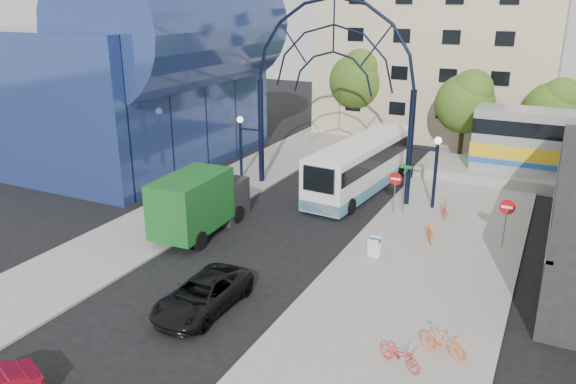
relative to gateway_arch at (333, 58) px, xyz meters
The scene contains 20 objects.
ground 16.41m from the gateway_arch, 90.00° to the right, with size 120.00×120.00×0.00m, color black.
sidewalk_east 15.37m from the gateway_arch, 51.34° to the right, with size 8.00×56.00×0.12m, color gray.
plaza_west 13.36m from the gateway_arch, 129.09° to the right, with size 5.00×50.00×0.12m, color gray.
gateway_arch is the anchor object (origin of this frame).
stop_sign 8.37m from the gateway_arch, 22.63° to the right, with size 0.80×0.07×2.50m.
do_not_enter_sign 13.43m from the gateway_arch, 19.99° to the right, with size 0.76×0.07×2.48m.
street_name_sign 8.38m from the gateway_arch, 15.07° to the right, with size 0.70×0.70×2.80m.
sandwich_board 12.52m from the gateway_arch, 55.09° to the right, with size 0.55×0.61×0.99m.
transit_hall 15.45m from the gateway_arch, behind, with size 16.50×18.00×14.50m.
apartment_block 21.12m from the gateway_arch, 84.55° to the left, with size 20.00×12.10×14.00m.
tree_north_a 13.98m from the gateway_arch, 62.83° to the left, with size 4.48×4.48×7.00m.
tree_north_b 16.72m from the gateway_arch, 103.68° to the left, with size 5.12×5.12×8.00m.
tree_north_c 18.95m from the gateway_arch, 48.96° to the left, with size 4.16×4.16×6.50m.
city_bus 7.19m from the gateway_arch, 42.87° to the left, with size 3.64×12.08×3.27m.
green_truck 11.83m from the gateway_arch, 113.14° to the right, with size 2.86×6.78×3.36m.
black_suv 17.47m from the gateway_arch, 86.70° to the right, with size 2.24×4.86×1.35m, color black.
bike_near_a 12.03m from the gateway_arch, 32.87° to the right, with size 0.63×1.81×0.95m, color orange.
bike_near_b 11.04m from the gateway_arch, ahead, with size 0.48×1.68×1.01m, color #EB422F.
bike_far_a 19.88m from the gateway_arch, 60.12° to the right, with size 0.59×1.69×0.89m, color red.
bike_far_b 19.50m from the gateway_arch, 54.75° to the right, with size 0.50×1.76×1.06m, color orange.
Camera 1 is at (12.80, -17.83, 11.92)m, focal length 35.00 mm.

